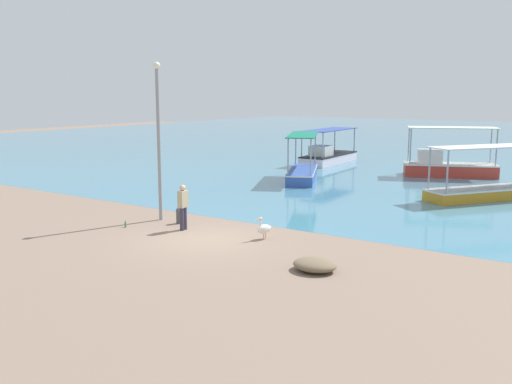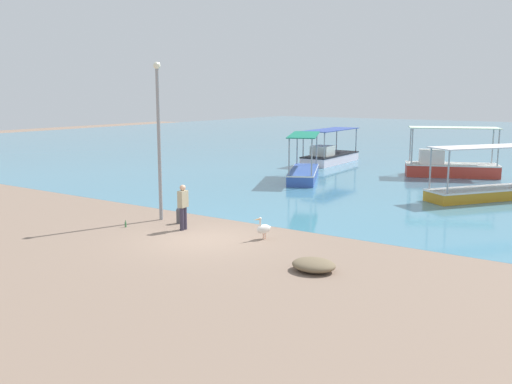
{
  "view_description": "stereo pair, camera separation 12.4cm",
  "coord_description": "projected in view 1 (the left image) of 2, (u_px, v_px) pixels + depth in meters",
  "views": [
    {
      "loc": [
        12.29,
        -14.78,
        5.0
      ],
      "look_at": [
        0.42,
        2.66,
        1.33
      ],
      "focal_mm": 40.0,
      "sensor_mm": 36.0,
      "label": 1
    },
    {
      "loc": [
        12.39,
        -14.71,
        5.0
      ],
      "look_at": [
        0.42,
        2.66,
        1.33
      ],
      "focal_mm": 40.0,
      "sensor_mm": 36.0,
      "label": 2
    }
  ],
  "objects": [
    {
      "name": "fishing_boat_far_right",
      "position": [
        447.0,
        165.0,
        34.67
      ],
      "size": [
        5.71,
        3.87,
        2.97
      ],
      "color": "red",
      "rests_on": "harbor_water"
    },
    {
      "name": "fishing_boat_outer",
      "position": [
        302.0,
        171.0,
        33.14
      ],
      "size": [
        3.8,
        5.76,
        2.66
      ],
      "color": "#3655AB",
      "rests_on": "harbor_water"
    },
    {
      "name": "harbor_water",
      "position": [
        499.0,
        142.0,
        58.81
      ],
      "size": [
        110.0,
        90.0,
        0.0
      ],
      "primitive_type": "cube",
      "color": "teal",
      "rests_on": "ground"
    },
    {
      "name": "fishing_boat_center",
      "position": [
        328.0,
        155.0,
        41.0
      ],
      "size": [
        2.17,
        6.12,
        2.43
      ],
      "color": "white",
      "rests_on": "harbor_water"
    },
    {
      "name": "mooring_bollard",
      "position": [
        179.0,
        215.0,
        22.09
      ],
      "size": [
        0.25,
        0.25,
        0.63
      ],
      "color": "#47474C",
      "rests_on": "ground"
    },
    {
      "name": "net_pile",
      "position": [
        315.0,
        265.0,
        16.21
      ],
      "size": [
        1.29,
        1.09,
        0.35
      ],
      "primitive_type": "ellipsoid",
      "color": "#736248",
      "rests_on": "ground"
    },
    {
      "name": "fishing_boat_near_right",
      "position": [
        493.0,
        189.0,
        27.3
      ],
      "size": [
        5.33,
        6.62,
        2.54
      ],
      "color": "orange",
      "rests_on": "harbor_water"
    },
    {
      "name": "lamp_post",
      "position": [
        159.0,
        133.0,
        22.2
      ],
      "size": [
        0.28,
        0.28,
        6.18
      ],
      "color": "gray",
      "rests_on": "ground"
    },
    {
      "name": "fisherman_standing",
      "position": [
        183.0,
        206.0,
        20.95
      ],
      "size": [
        0.26,
        0.42,
        1.69
      ],
      "color": "#342E42",
      "rests_on": "ground"
    },
    {
      "name": "ground",
      "position": [
        203.0,
        239.0,
        19.71
      ],
      "size": [
        120.0,
        120.0,
        0.0
      ],
      "primitive_type": "plane",
      "color": "#826B5A"
    },
    {
      "name": "glass_bottle",
      "position": [
        125.0,
        225.0,
        21.47
      ],
      "size": [
        0.07,
        0.07,
        0.27
      ],
      "color": "#3F7F4C",
      "rests_on": "ground"
    },
    {
      "name": "pelican",
      "position": [
        264.0,
        228.0,
        19.72
      ],
      "size": [
        0.42,
        0.79,
        0.8
      ],
      "color": "#E0997A",
      "rests_on": "ground"
    }
  ]
}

